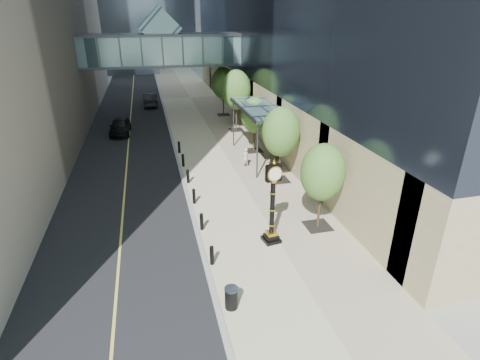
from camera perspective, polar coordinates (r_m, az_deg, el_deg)
name	(u,v)px	position (r m, az deg, el deg)	size (l,w,h in m)	color
ground	(273,269)	(17.95, 5.08, -13.39)	(320.00, 320.00, 0.00)	gray
road	(132,101)	(54.55, -16.14, 11.55)	(8.00, 180.00, 0.02)	black
sidewalk	(190,98)	(54.83, -7.61, 12.35)	(8.00, 180.00, 0.06)	#B9B08E
curb	(162,99)	(54.54, -11.87, 12.00)	(0.25, 180.00, 0.07)	gray
skywalk	(161,48)	(41.59, -11.89, 19.13)	(17.00, 4.20, 5.80)	slate
entrance_canopy	(260,109)	(29.44, 3.09, 10.83)	(3.00, 8.00, 4.38)	#383F44
bollard_row	(191,186)	(24.79, -7.50, -0.94)	(0.20, 16.20, 0.90)	black
street_trees	(250,106)	(32.80, 1.52, 11.26)	(2.90, 28.48, 5.97)	black
street_clock	(272,208)	(18.80, 4.94, -4.30)	(0.95, 0.95, 4.44)	black
trash_bin	(231,298)	(15.60, -1.33, -17.59)	(0.52, 0.52, 0.90)	black
pedestrian	(245,158)	(28.64, 0.84, 3.43)	(0.56, 0.37, 1.53)	beige
car_near	(120,126)	(38.92, -17.81, 7.82)	(1.84, 4.59, 1.56)	black
car_far	(150,99)	(50.61, -13.53, 11.87)	(1.71, 4.92, 1.62)	black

